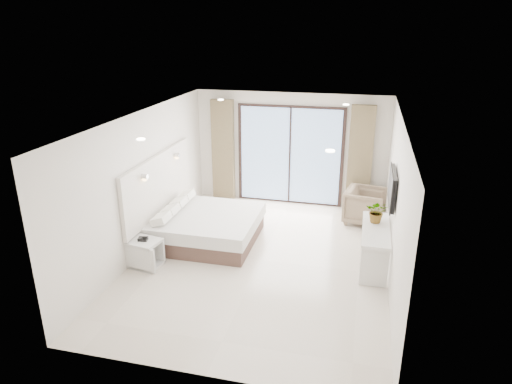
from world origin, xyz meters
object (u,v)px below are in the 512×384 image
(bed, at_px, (206,227))
(armchair, at_px, (365,204))
(nightstand, at_px, (145,253))
(console_desk, at_px, (375,239))

(bed, bearing_deg, armchair, 28.34)
(bed, distance_m, nightstand, 1.47)
(console_desk, height_order, armchair, armchair)
(bed, xyz_separation_m, console_desk, (3.33, -0.31, 0.26))
(console_desk, relative_size, armchair, 1.78)
(bed, relative_size, nightstand, 3.24)
(nightstand, distance_m, console_desk, 4.18)
(bed, relative_size, armchair, 2.39)
(bed, bearing_deg, nightstand, -119.56)
(nightstand, height_order, console_desk, console_desk)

